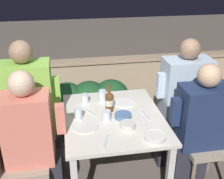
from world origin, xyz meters
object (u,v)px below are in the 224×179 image
at_px(chair_right_far, 198,111).
at_px(person_blue_shirt, 180,104).
at_px(chair_left_far, 13,128).
at_px(chair_right_near, 217,133).
at_px(person_green_blouse, 33,114).
at_px(beer_bottle, 109,101).
at_px(potted_plant, 203,90).
at_px(person_coral_top, 35,144).
at_px(chair_left_near, 10,153).
at_px(person_navy_jumper, 197,131).

relative_size(chair_right_far, person_blue_shirt, 0.70).
relative_size(chair_left_far, chair_right_far, 1.00).
distance_m(chair_right_near, chair_right_far, 0.40).
bearing_deg(chair_right_far, chair_left_far, -179.82).
relative_size(person_green_blouse, chair_right_far, 1.48).
bearing_deg(beer_bottle, chair_left_far, 173.58).
relative_size(chair_right_far, potted_plant, 1.25).
height_order(person_coral_top, chair_right_near, person_coral_top).
bearing_deg(person_coral_top, chair_left_near, 180.00).
xyz_separation_m(chair_right_near, person_navy_jumper, (-0.20, -0.00, 0.05)).
bearing_deg(chair_left_far, chair_right_far, 0.18).
bearing_deg(person_navy_jumper, chair_left_near, 179.27).
xyz_separation_m(chair_left_far, beer_bottle, (0.87, -0.10, 0.24)).
relative_size(person_coral_top, chair_right_near, 1.35).
distance_m(person_blue_shirt, potted_plant, 0.92).
xyz_separation_m(person_navy_jumper, beer_bottle, (-0.71, 0.30, 0.20)).
bearing_deg(chair_right_far, chair_right_near, -91.02).
height_order(person_coral_top, chair_right_far, person_coral_top).
xyz_separation_m(chair_left_near, person_coral_top, (0.20, -0.00, 0.07)).
distance_m(person_coral_top, potted_plant, 2.22).
distance_m(chair_left_near, chair_right_near, 1.74).
distance_m(person_green_blouse, chair_right_far, 1.59).
distance_m(person_coral_top, beer_bottle, 0.72).
height_order(chair_right_far, beer_bottle, beer_bottle).
bearing_deg(chair_right_near, person_blue_shirt, 115.23).
bearing_deg(chair_right_near, person_navy_jumper, -180.00).
relative_size(chair_right_near, potted_plant, 1.25).
bearing_deg(chair_right_near, beer_bottle, 161.89).
height_order(chair_right_near, chair_right_far, same).
bearing_deg(beer_bottle, person_green_blouse, 171.75).
relative_size(chair_left_near, potted_plant, 1.25).
relative_size(chair_right_near, person_navy_jumper, 0.76).
xyz_separation_m(person_navy_jumper, potted_plant, (0.61, 1.07, -0.16)).
bearing_deg(chair_left_near, person_green_blouse, 66.22).
xyz_separation_m(person_navy_jumper, person_blue_shirt, (0.01, 0.40, 0.05)).
distance_m(chair_left_far, chair_right_near, 1.81).
distance_m(person_green_blouse, chair_right_near, 1.63).
distance_m(chair_left_near, person_green_blouse, 0.43).
bearing_deg(potted_plant, chair_left_far, -162.74).
relative_size(chair_left_near, person_green_blouse, 0.68).
bearing_deg(chair_right_far, person_coral_top, -166.26).
bearing_deg(person_coral_top, beer_bottle, 23.40).
height_order(person_coral_top, person_green_blouse, person_green_blouse).
bearing_deg(person_blue_shirt, person_coral_top, -164.37).
relative_size(person_coral_top, potted_plant, 1.70).
distance_m(chair_left_near, chair_right_far, 1.79).
bearing_deg(chair_right_near, chair_right_far, 88.98).
relative_size(person_coral_top, chair_left_far, 1.35).
relative_size(person_coral_top, beer_bottle, 4.86).
bearing_deg(person_navy_jumper, potted_plant, 60.48).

